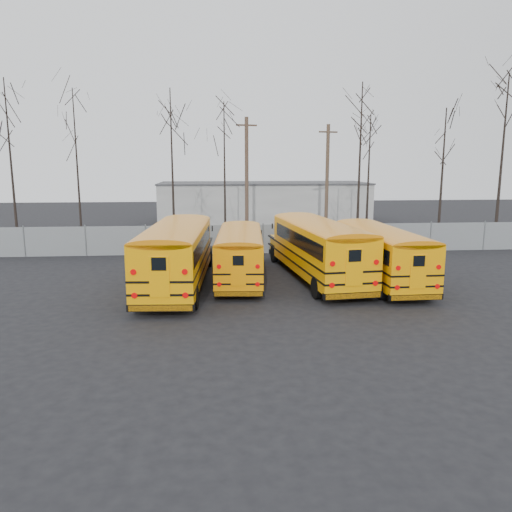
{
  "coord_description": "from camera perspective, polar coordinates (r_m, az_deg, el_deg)",
  "views": [
    {
      "loc": [
        -3.36,
        -22.0,
        6.19
      ],
      "look_at": [
        -1.29,
        2.45,
        1.6
      ],
      "focal_mm": 35.0,
      "sensor_mm": 36.0,
      "label": 1
    }
  ],
  "objects": [
    {
      "name": "bus_d",
      "position": [
        26.81,
        13.96,
        0.71
      ],
      "size": [
        2.72,
        10.64,
        2.96
      ],
      "rotation": [
        0.0,
        0.0,
        0.03
      ],
      "color": "black",
      "rests_on": "ground"
    },
    {
      "name": "utility_pole_right",
      "position": [
        42.04,
        8.12,
        8.55
      ],
      "size": [
        1.62,
        0.55,
        9.28
      ],
      "rotation": [
        0.0,
        0.0,
        0.26
      ],
      "color": "brown",
      "rests_on": "ground"
    },
    {
      "name": "tree_3",
      "position": [
        39.61,
        -3.6,
        9.44
      ],
      "size": [
        0.26,
        0.26,
        10.81
      ],
      "primitive_type": "cone",
      "color": "black",
      "rests_on": "ground"
    },
    {
      "name": "ground",
      "position": [
        23.1,
        3.73,
        -4.97
      ],
      "size": [
        120.0,
        120.0,
        0.0
      ],
      "primitive_type": "plane",
      "color": "black",
      "rests_on": "ground"
    },
    {
      "name": "tree_0",
      "position": [
        39.12,
        -26.18,
        9.16
      ],
      "size": [
        0.26,
        0.26,
        11.88
      ],
      "primitive_type": "cone",
      "color": "black",
      "rests_on": "ground"
    },
    {
      "name": "tree_7",
      "position": [
        41.51,
        26.26,
        9.62
      ],
      "size": [
        0.26,
        0.26,
        12.51
      ],
      "primitive_type": "cone",
      "color": "black",
      "rests_on": "ground"
    },
    {
      "name": "distant_building",
      "position": [
        54.43,
        0.84,
        6.18
      ],
      "size": [
        22.0,
        8.0,
        4.0
      ],
      "primitive_type": "cube",
      "color": "beige",
      "rests_on": "ground"
    },
    {
      "name": "bus_b",
      "position": [
        26.48,
        -1.84,
        0.69
      ],
      "size": [
        2.98,
        10.11,
        2.79
      ],
      "rotation": [
        0.0,
        0.0,
        -0.07
      ],
      "color": "black",
      "rests_on": "ground"
    },
    {
      "name": "fence",
      "position": [
        34.56,
        0.8,
        1.96
      ],
      "size": [
        40.0,
        0.04,
        2.0
      ],
      "primitive_type": "cube",
      "color": "gray",
      "rests_on": "ground"
    },
    {
      "name": "tree_5",
      "position": [
        41.85,
        12.71,
        8.7
      ],
      "size": [
        0.26,
        0.26,
        9.98
      ],
      "primitive_type": "cone",
      "color": "black",
      "rests_on": "ground"
    },
    {
      "name": "bus_a",
      "position": [
        25.08,
        -9.02,
        0.69
      ],
      "size": [
        3.43,
        11.92,
        3.3
      ],
      "rotation": [
        0.0,
        0.0,
        -0.06
      ],
      "color": "black",
      "rests_on": "ground"
    },
    {
      "name": "utility_pole_left",
      "position": [
        41.42,
        -1.07,
        9.02
      ],
      "size": [
        1.73,
        0.55,
        9.83
      ],
      "rotation": [
        0.0,
        0.0,
        0.24
      ],
      "color": "brown",
      "rests_on": "ground"
    },
    {
      "name": "tree_1",
      "position": [
        38.54,
        -19.73,
        9.23
      ],
      "size": [
        0.26,
        0.26,
        11.35
      ],
      "primitive_type": "cone",
      "color": "black",
      "rests_on": "ground"
    },
    {
      "name": "tree_2",
      "position": [
        38.0,
        -9.54,
        9.81
      ],
      "size": [
        0.26,
        0.26,
        11.52
      ],
      "primitive_type": "cone",
      "color": "black",
      "rests_on": "ground"
    },
    {
      "name": "tree_6",
      "position": [
        40.5,
        20.48,
        8.39
      ],
      "size": [
        0.26,
        0.26,
        10.19
      ],
      "primitive_type": "cone",
      "color": "black",
      "rests_on": "ground"
    },
    {
      "name": "tree_4",
      "position": [
        37.03,
        11.74,
        9.89
      ],
      "size": [
        0.26,
        0.26,
        11.75
      ],
      "primitive_type": "cone",
      "color": "black",
      "rests_on": "ground"
    },
    {
      "name": "bus_c",
      "position": [
        26.71,
        7.07,
        1.29
      ],
      "size": [
        3.87,
        11.84,
        3.26
      ],
      "rotation": [
        0.0,
        0.0,
        0.1
      ],
      "color": "black",
      "rests_on": "ground"
    }
  ]
}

